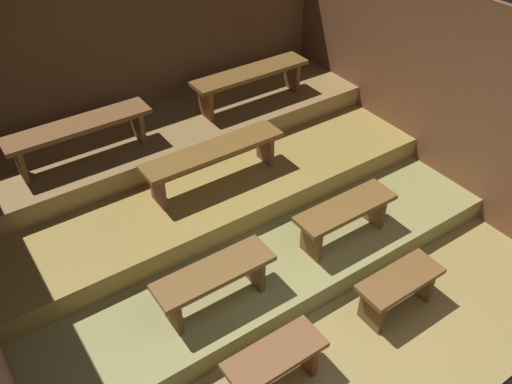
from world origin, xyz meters
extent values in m
cube|color=olive|center=(0.00, 2.14, -0.04)|extent=(5.61, 5.07, 0.08)
cube|color=brown|center=(0.00, 4.30, 1.13)|extent=(5.61, 0.06, 2.26)
cube|color=brown|center=(2.44, 2.14, 1.13)|extent=(0.06, 5.07, 2.26)
cube|color=#8F894D|center=(0.00, 2.66, 0.12)|extent=(4.81, 3.23, 0.25)
cube|color=olive|center=(0.00, 3.17, 0.37)|extent=(4.81, 2.22, 0.25)
cube|color=olive|center=(0.00, 3.68, 0.61)|extent=(4.81, 1.19, 0.25)
cube|color=brown|center=(-0.69, 0.66, 0.39)|extent=(0.82, 0.33, 0.05)
cube|color=brown|center=(-0.38, 0.66, 0.18)|extent=(0.05, 0.27, 0.37)
cube|color=brown|center=(0.69, 0.66, 0.39)|extent=(0.82, 0.33, 0.05)
cube|color=brown|center=(0.38, 0.66, 0.18)|extent=(0.05, 0.27, 0.37)
cube|color=brown|center=(1.00, 0.66, 0.18)|extent=(0.05, 0.27, 0.37)
cube|color=brown|center=(-0.74, 1.46, 0.64)|extent=(1.06, 0.33, 0.05)
cube|color=brown|center=(-1.15, 1.46, 0.43)|extent=(0.05, 0.27, 0.37)
cube|color=brown|center=(-0.33, 1.46, 0.43)|extent=(0.05, 0.27, 0.37)
cube|color=brown|center=(0.74, 1.46, 0.64)|extent=(1.06, 0.33, 0.05)
cube|color=brown|center=(0.33, 1.46, 0.43)|extent=(0.05, 0.27, 0.37)
cube|color=brown|center=(1.15, 1.46, 0.43)|extent=(0.05, 0.27, 0.37)
cube|color=brown|center=(0.02, 2.71, 0.88)|extent=(1.54, 0.33, 0.05)
cube|color=brown|center=(-0.63, 2.71, 0.67)|extent=(0.05, 0.27, 0.37)
cube|color=brown|center=(0.67, 2.71, 0.67)|extent=(0.05, 0.27, 0.37)
cube|color=brown|center=(-1.05, 3.55, 1.13)|extent=(1.49, 0.33, 0.05)
cube|color=brown|center=(-1.67, 3.55, 0.92)|extent=(0.05, 0.27, 0.37)
cube|color=brown|center=(-0.43, 3.55, 0.92)|extent=(0.05, 0.27, 0.37)
cube|color=brown|center=(1.05, 3.55, 1.13)|extent=(1.49, 0.33, 0.05)
cube|color=brown|center=(0.43, 3.55, 0.92)|extent=(0.05, 0.27, 0.37)
cube|color=brown|center=(1.67, 3.55, 0.92)|extent=(0.05, 0.27, 0.37)
camera|label=1|loc=(-2.21, -1.28, 3.94)|focal=37.68mm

